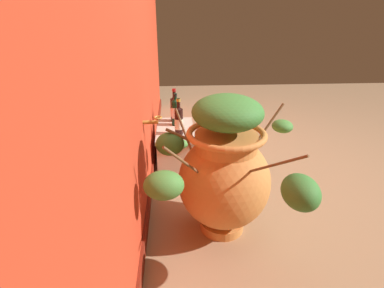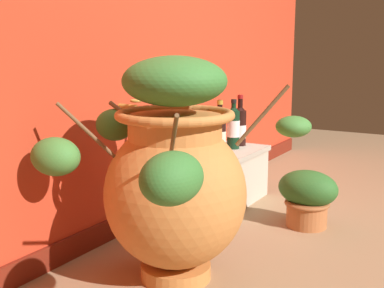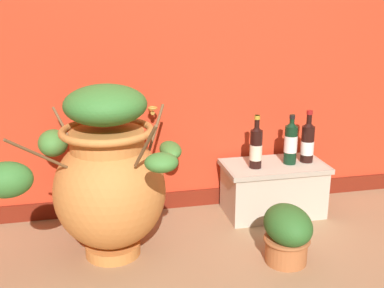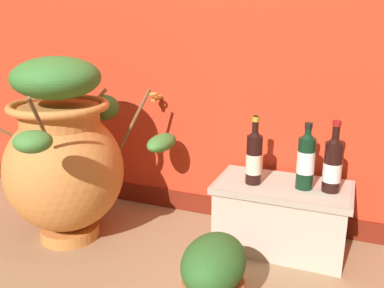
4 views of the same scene
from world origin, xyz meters
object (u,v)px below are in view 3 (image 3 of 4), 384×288
object	(u,v)px
terracotta_urn	(107,175)
potted_shrub	(287,233)
wine_bottle_middle	(291,142)
wine_bottle_left	(308,141)
wine_bottle_right	(256,146)

from	to	relation	value
terracotta_urn	potted_shrub	xyz separation A→B (m)	(0.86, -0.28, -0.27)
terracotta_urn	wine_bottle_middle	bearing A→B (deg)	13.99
wine_bottle_left	wine_bottle_middle	bearing A→B (deg)	-175.11
wine_bottle_right	potted_shrub	world-z (taller)	wine_bottle_right
wine_bottle_middle	wine_bottle_right	distance (m)	0.23
wine_bottle_left	potted_shrub	size ratio (longest dim) A/B	1.02
wine_bottle_left	wine_bottle_middle	world-z (taller)	wine_bottle_left
terracotta_urn	wine_bottle_right	world-z (taller)	terracotta_urn
wine_bottle_middle	potted_shrub	bearing A→B (deg)	-113.40
wine_bottle_left	potted_shrub	distance (m)	0.72
terracotta_urn	wine_bottle_left	bearing A→B (deg)	13.16
wine_bottle_left	potted_shrub	bearing A→B (deg)	-122.13
wine_bottle_middle	potted_shrub	size ratio (longest dim) A/B	0.97
wine_bottle_middle	potted_shrub	world-z (taller)	wine_bottle_middle
terracotta_urn	wine_bottle_middle	size ratio (longest dim) A/B	3.22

